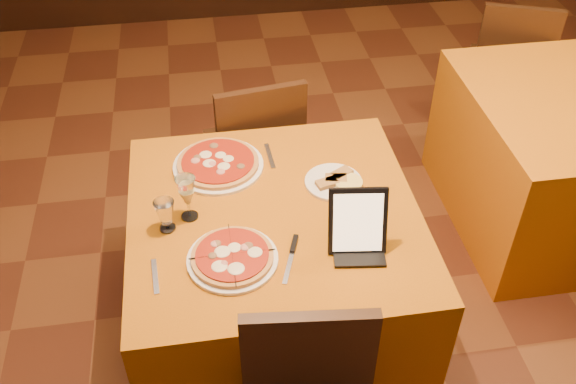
{
  "coord_description": "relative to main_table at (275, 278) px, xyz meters",
  "views": [
    {
      "loc": [
        -0.52,
        -1.54,
        2.39
      ],
      "look_at": [
        -0.25,
        0.21,
        0.86
      ],
      "focal_mm": 40.0,
      "sensor_mm": 36.0,
      "label": 1
    }
  ],
  "objects": [
    {
      "name": "pizza_far",
      "position": [
        -0.19,
        0.3,
        0.39
      ],
      "size": [
        0.37,
        0.37,
        0.03
      ],
      "rotation": [
        0.0,
        0.0,
        0.18
      ],
      "color": "white",
      "rests_on": "main_table"
    },
    {
      "name": "fork_far",
      "position": [
        0.03,
        0.34,
        0.38
      ],
      "size": [
        0.03,
        0.17,
        0.01
      ],
      "primitive_type": "cube",
      "rotation": [
        0.0,
        0.0,
        1.62
      ],
      "color": "silver",
      "rests_on": "main_table"
    },
    {
      "name": "side_table",
      "position": [
        1.6,
        0.57,
        0.0
      ],
      "size": [
        1.1,
        1.1,
        0.75
      ],
      "primitive_type": "cube",
      "color": "orange",
      "rests_on": "floor"
    },
    {
      "name": "pizza_near",
      "position": [
        -0.18,
        -0.23,
        0.39
      ],
      "size": [
        0.32,
        0.32,
        0.03
      ],
      "rotation": [
        0.0,
        0.0,
        0.13
      ],
      "color": "white",
      "rests_on": "main_table"
    },
    {
      "name": "chair_side_far",
      "position": [
        1.6,
        1.39,
        0.08
      ],
      "size": [
        0.57,
        0.57,
        0.91
      ],
      "primitive_type": null,
      "rotation": [
        0.0,
        0.0,
        2.76
      ],
      "color": "black",
      "rests_on": "floor"
    },
    {
      "name": "water_glass",
      "position": [
        -0.4,
        -0.03,
        0.44
      ],
      "size": [
        0.08,
        0.08,
        0.13
      ],
      "primitive_type": null,
      "rotation": [
        0.0,
        0.0,
        0.09
      ],
      "color": "white",
      "rests_on": "main_table"
    },
    {
      "name": "tablet",
      "position": [
        0.26,
        -0.22,
        0.49
      ],
      "size": [
        0.21,
        0.12,
        0.24
      ],
      "primitive_type": "cube",
      "rotation": [
        -0.35,
        0.0,
        -0.13
      ],
      "color": "black",
      "rests_on": "main_table"
    },
    {
      "name": "fork_near",
      "position": [
        -0.44,
        -0.26,
        0.38
      ],
      "size": [
        0.03,
        0.16,
        0.01
      ],
      "primitive_type": "cube",
      "rotation": [
        0.0,
        0.0,
        1.64
      ],
      "color": "#B7B7BE",
      "rests_on": "main_table"
    },
    {
      "name": "wine_glass",
      "position": [
        -0.32,
        0.02,
        0.47
      ],
      "size": [
        0.1,
        0.1,
        0.19
      ],
      "primitive_type": null,
      "rotation": [
        0.0,
        0.0,
        0.25
      ],
      "color": "#ECDB86",
      "rests_on": "main_table"
    },
    {
      "name": "main_table",
      "position": [
        0.0,
        0.0,
        0.0
      ],
      "size": [
        1.1,
        1.1,
        0.75
      ],
      "primitive_type": "cube",
      "color": "#AA5E0A",
      "rests_on": "floor"
    },
    {
      "name": "floor",
      "position": [
        0.3,
        -0.23,
        -0.38
      ],
      "size": [
        6.0,
        7.0,
        0.01
      ],
      "primitive_type": "cube",
      "color": "#5E2D19",
      "rests_on": "ground"
    },
    {
      "name": "knife",
      "position": [
        0.02,
        -0.27,
        0.38
      ],
      "size": [
        0.08,
        0.2,
        0.01
      ],
      "primitive_type": "cube",
      "rotation": [
        0.0,
        0.0,
        1.24
      ],
      "color": "#BAB9C1",
      "rests_on": "main_table"
    },
    {
      "name": "chair_main_far",
      "position": [
        -0.0,
        0.81,
        0.08
      ],
      "size": [
        0.47,
        0.47,
        0.91
      ],
      "primitive_type": null,
      "rotation": [
        0.0,
        0.0,
        3.29
      ],
      "color": "black",
      "rests_on": "floor"
    },
    {
      "name": "cutlet_dish",
      "position": [
        0.26,
        0.13,
        0.39
      ],
      "size": [
        0.23,
        0.23,
        0.03
      ],
      "rotation": [
        0.0,
        0.0,
        0.09
      ],
      "color": "white",
      "rests_on": "main_table"
    }
  ]
}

